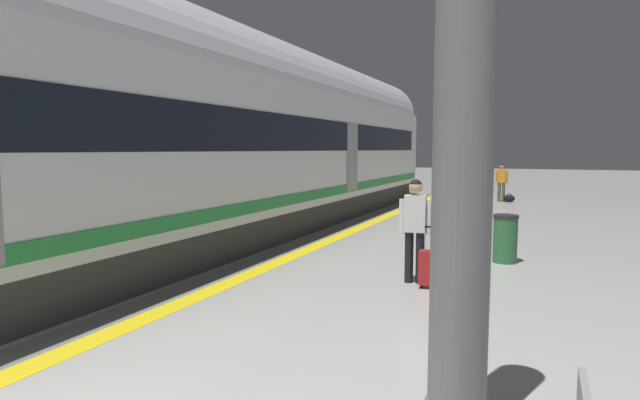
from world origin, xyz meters
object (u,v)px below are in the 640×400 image
at_px(waste_bin, 505,239).
at_px(platform_pillar, 462,205).
at_px(duffel_bag_mid, 480,233).
at_px(passenger_near, 415,223).
at_px(suitcase_near, 432,268).
at_px(passenger_far, 502,179).
at_px(high_speed_train, 173,130).
at_px(duffel_bag_far, 509,198).
at_px(passenger_mid, 469,200).

bearing_deg(waste_bin, platform_pillar, -89.30).
relative_size(duffel_bag_mid, platform_pillar, 0.12).
distance_m(passenger_near, duffel_bag_mid, 4.67).
bearing_deg(suitcase_near, passenger_near, 144.94).
bearing_deg(passenger_far, duffel_bag_mid, -88.56).
relative_size(suitcase_near, platform_pillar, 0.27).
xyz_separation_m(high_speed_train, suitcase_near, (5.18, -0.37, -2.18)).
distance_m(duffel_bag_far, platform_pillar, 18.44).
relative_size(passenger_mid, passenger_far, 1.00).
height_order(duffel_bag_far, platform_pillar, platform_pillar).
relative_size(suitcase_near, passenger_far, 0.62).
bearing_deg(passenger_far, waste_bin, -85.47).
bearing_deg(platform_pillar, passenger_far, 93.21).
height_order(passenger_near, platform_pillar, platform_pillar).
relative_size(passenger_near, platform_pillar, 0.46).
distance_m(passenger_far, platform_pillar, 18.52).
distance_m(passenger_far, waste_bin, 12.16).
distance_m(duffel_bag_mid, waste_bin, 2.52).
distance_m(high_speed_train, platform_pillar, 7.58).
relative_size(suitcase_near, duffel_bag_mid, 2.21).
distance_m(duffel_bag_far, waste_bin, 12.02).
height_order(high_speed_train, suitcase_near, high_speed_train).
bearing_deg(duffel_bag_mid, passenger_mid, 138.28).
bearing_deg(duffel_bag_far, platform_pillar, -87.77).
relative_size(duffel_bag_mid, duffel_bag_far, 1.00).
bearing_deg(passenger_near, high_speed_train, 178.30).
relative_size(passenger_near, duffel_bag_far, 3.79).
relative_size(passenger_near, passenger_mid, 1.06).
relative_size(suitcase_near, passenger_mid, 0.62).
relative_size(high_speed_train, waste_bin, 36.12).
height_order(passenger_far, platform_pillar, platform_pillar).
bearing_deg(passenger_near, duffel_bag_far, 87.62).
bearing_deg(passenger_near, platform_pillar, -72.72).
relative_size(suitcase_near, waste_bin, 1.07).
distance_m(high_speed_train, passenger_near, 5.10).
bearing_deg(passenger_mid, passenger_far, 89.54).
distance_m(suitcase_near, platform_pillar, 4.32).
relative_size(passenger_mid, duffel_bag_far, 3.56).
height_order(suitcase_near, platform_pillar, platform_pillar).
bearing_deg(waste_bin, duffel_bag_far, 93.05).
height_order(passenger_mid, platform_pillar, platform_pillar).
xyz_separation_m(passenger_near, platform_pillar, (1.30, -4.19, 0.76)).
xyz_separation_m(passenger_far, waste_bin, (0.96, -12.11, -0.45)).
bearing_deg(suitcase_near, platform_pillar, -76.07).
height_order(high_speed_train, duffel_bag_far, high_speed_train).
bearing_deg(suitcase_near, duffel_bag_far, 88.93).
distance_m(passenger_near, waste_bin, 2.54).
relative_size(high_speed_train, passenger_near, 19.73).
bearing_deg(passenger_mid, platform_pillar, -82.99).
xyz_separation_m(high_speed_train, waste_bin, (6.09, 2.02, -2.05)).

